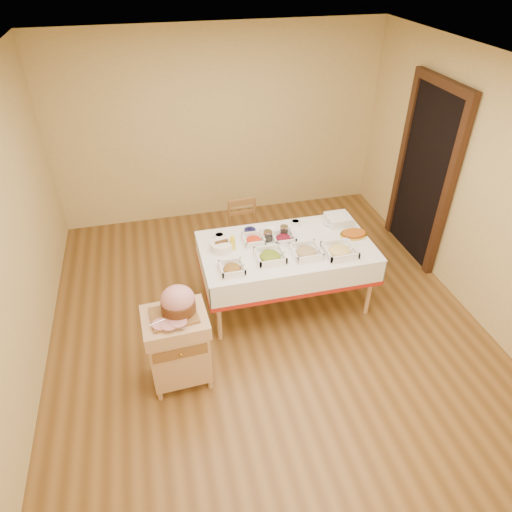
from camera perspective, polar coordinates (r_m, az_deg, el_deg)
The scene contains 23 objects.
room_shell at distance 4.22m, azimuth 1.41°, elevation 4.62°, with size 5.00×5.00×5.00m.
doorway at distance 5.91m, azimuth 20.40°, elevation 9.76°, with size 0.09×1.10×2.20m.
dining_table at distance 4.92m, azimuth 3.76°, elevation -0.23°, with size 1.82×1.02×0.76m.
butcher_cart at distance 4.22m, azimuth -9.71°, elevation -10.84°, with size 0.58×0.49×0.79m.
dining_chair at distance 5.64m, azimuth -1.35°, elevation 2.91°, with size 0.40×0.38×0.83m.
ham_on_board at distance 3.93m, azimuth -9.81°, elevation -5.80°, with size 0.42×0.40×0.27m.
serving_dish_a at distance 4.44m, azimuth -3.01°, elevation -1.55°, with size 0.24×0.23×0.10m.
serving_dish_b at distance 4.60m, azimuth 1.79°, elevation -0.01°, with size 0.28×0.28×0.12m.
serving_dish_c at distance 4.68m, azimuth 6.30°, elevation 0.52°, with size 0.29×0.29×0.12m.
serving_dish_d at distance 4.75m, azimuth 10.43°, elevation 0.67°, with size 0.31×0.31×0.12m.
serving_dish_e at distance 4.85m, azimuth -0.28°, elevation 2.04°, with size 0.23×0.22×0.11m.
serving_dish_f at distance 4.88m, azimuth 3.45°, elevation 2.25°, with size 0.24×0.23×0.11m.
small_bowl_left at distance 4.93m, azimuth -4.60°, elevation 2.50°, with size 0.11×0.11×0.05m.
small_bowl_mid at distance 5.00m, azimuth -0.76°, elevation 3.12°, with size 0.13×0.13×0.05m.
small_bowl_right at distance 5.17m, azimuth 4.95°, elevation 4.17°, with size 0.10×0.10×0.05m.
bowl_white_imported at distance 5.01m, azimuth 1.84°, elevation 3.05°, with size 0.16×0.16×0.04m, color white.
bowl_small_imported at distance 5.22m, azimuth 9.16°, elevation 4.08°, with size 0.15×0.15×0.05m, color white.
preserve_jar_left at distance 4.87m, azimuth 1.49°, elevation 2.46°, with size 0.09×0.09×0.12m.
preserve_jar_right at distance 4.96m, azimuth 3.52°, elevation 3.08°, with size 0.09×0.09×0.12m.
mustard_bottle at distance 4.72m, azimuth -2.95°, elevation 1.67°, with size 0.06×0.06×0.18m.
bread_basket at distance 4.75m, azimuth -4.31°, elevation 1.27°, with size 0.23×0.23×0.10m.
plate_stack at distance 5.26m, azimuth 10.23°, elevation 4.53°, with size 0.26×0.26×0.09m.
brass_platter at distance 5.08m, azimuth 12.11°, elevation 2.71°, with size 0.31×0.22×0.04m.
Camera 1 is at (-0.97, -3.49, 3.47)m, focal length 32.00 mm.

